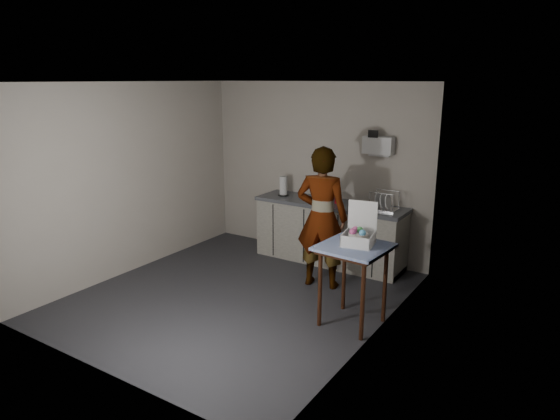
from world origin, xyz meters
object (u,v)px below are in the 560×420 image
Objects in this scene: kitchen_counter at (330,234)px; side_table at (354,256)px; soda_can at (337,199)px; soap_bottle at (323,191)px; paper_towel at (283,186)px; standing_man at (322,218)px; dish_rack at (383,205)px; bakery_box at (359,235)px; dark_bottle at (316,191)px.

kitchen_counter is 2.46× the size of side_table.
soda_can is (-0.99, 1.58, 0.18)m from side_table.
paper_towel is at bearing -179.54° from soap_bottle.
standing_man reaches higher than kitchen_counter.
side_table is (1.10, -1.58, 0.37)m from kitchen_counter.
paper_towel is 0.80× the size of dish_rack.
soap_bottle is at bearing -74.20° from standing_man.
paper_towel is at bearing -179.70° from kitchen_counter.
side_table is 1.64m from dish_rack.
kitchen_counter and side_table have the same top height.
side_table is at bearing -57.84° from soda_can.
dish_rack is 0.82× the size of bakery_box.
side_table is 3.09× the size of paper_towel.
bakery_box is at bearing -78.24° from dish_rack.
side_table is 2.03× the size of bakery_box.
soda_can is 0.36× the size of dish_rack.
dark_bottle is (-0.16, 0.07, -0.03)m from soap_bottle.
standing_man is at bearing 129.30° from bakery_box.
dark_bottle is at bearing 7.96° from paper_towel.
kitchen_counter is 1.96m from side_table.
bakery_box is (0.32, -1.54, 0.04)m from dish_rack.
paper_towel reaches higher than dark_bottle.
side_table is at bearing 125.29° from standing_man.
soda_can is 0.45× the size of paper_towel.
dark_bottle is (-1.38, 1.65, 0.23)m from side_table.
dish_rack is at bearing -131.42° from standing_man.
standing_man is at bearing -63.04° from soap_bottle.
paper_towel is (-0.91, 0.00, 0.07)m from soda_can.
soda_can is at bearing -177.57° from dish_rack.
soap_bottle is 0.24m from soda_can.
kitchen_counter is 0.67m from dark_bottle.
dark_bottle is 0.51× the size of bakery_box.
dark_bottle is 2.11m from bakery_box.
side_table is 6.82× the size of soda_can.
standing_man is at bearing -120.27° from dish_rack.
dark_bottle is (-0.39, 0.08, 0.05)m from soda_can.
dish_rack is (1.08, -0.05, -0.06)m from dark_bottle.
bakery_box reaches higher than kitchen_counter.
soap_bottle reaches higher than dark_bottle.
standing_man is 7.94× the size of dark_bottle.
dish_rack is (0.49, 0.85, 0.05)m from standing_man.
dish_rack is at bearing 0.89° from paper_towel.
side_table is 2.48× the size of dish_rack.
standing_man reaches higher than dish_rack.
kitchen_counter is 0.56m from soda_can.
soda_can is 1.81m from bakery_box.
standing_man is at bearing 140.82° from side_table.
soap_bottle reaches higher than side_table.
paper_towel is (-1.10, 0.82, 0.13)m from standing_man.
kitchen_counter is 7.53× the size of soap_bottle.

